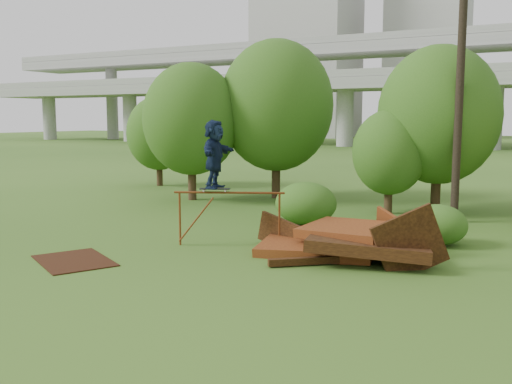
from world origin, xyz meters
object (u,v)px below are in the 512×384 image
at_px(flat_plate, 74,261).
at_px(utility_pole, 461,62).
at_px(scrap_pile, 345,243).
at_px(skater, 215,154).

xyz_separation_m(flat_plate, utility_pole, (7.81, 10.40, 5.59)).
distance_m(scrap_pile, flat_plate, 7.08).
relative_size(skater, flat_plate, 0.85).
relative_size(scrap_pile, flat_plate, 2.44).
bearing_deg(flat_plate, skater, 55.45).
bearing_deg(skater, flat_plate, 135.80).
height_order(scrap_pile, skater, skater).
relative_size(scrap_pile, utility_pole, 0.51).
distance_m(skater, flat_plate, 4.78).
bearing_deg(flat_plate, utility_pole, 53.11).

